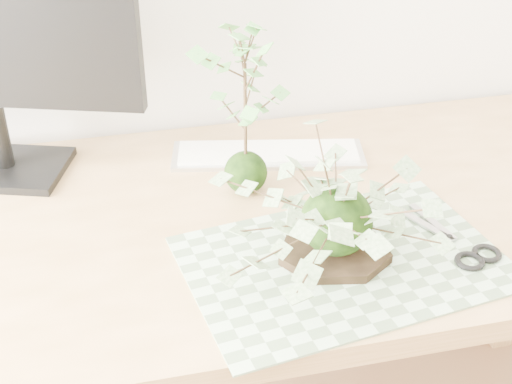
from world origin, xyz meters
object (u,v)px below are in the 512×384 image
at_px(maple_kokedama, 245,74).
at_px(keyboard, 268,154).
at_px(desk, 272,250).
at_px(ivy_kokedama, 339,191).

height_order(maple_kokedama, keyboard, maple_kokedama).
relative_size(desk, ivy_kokedama, 4.50).
bearing_deg(desk, keyboard, 78.75).
bearing_deg(keyboard, desk, -89.85).
bearing_deg(desk, maple_kokedama, 113.88).
bearing_deg(ivy_kokedama, desk, 110.72).
distance_m(ivy_kokedama, keyboard, 0.37).
height_order(desk, ivy_kokedama, ivy_kokedama).
relative_size(ivy_kokedama, keyboard, 0.90).
distance_m(desk, keyboard, 0.21).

